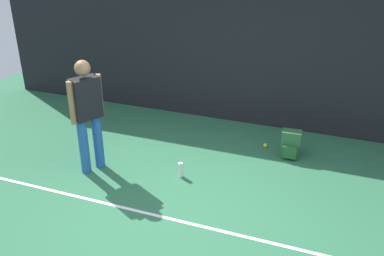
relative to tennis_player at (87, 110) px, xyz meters
The scene contains 7 objects.
ground_plane 1.95m from the tennis_player, 16.74° to the right, with size 12.00×12.00×0.00m, color #2D6B47.
back_fence 3.02m from the tennis_player, 57.07° to the left, with size 10.00×0.10×2.78m, color black.
court_line 2.02m from the tennis_player, 23.63° to the right, with size 9.00×0.05×0.00m, color white.
tennis_player is the anchor object (origin of this frame).
backpack 3.17m from the tennis_player, 28.05° to the left, with size 0.31×0.29×0.44m.
tennis_ball_near_player 2.96m from the tennis_player, 35.34° to the left, with size 0.07×0.07×0.07m, color #CCE033.
water_bottle 1.59m from the tennis_player, 11.42° to the left, with size 0.07×0.07×0.23m, color white.
Camera 1 is at (1.73, -4.17, 3.32)m, focal length 39.66 mm.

